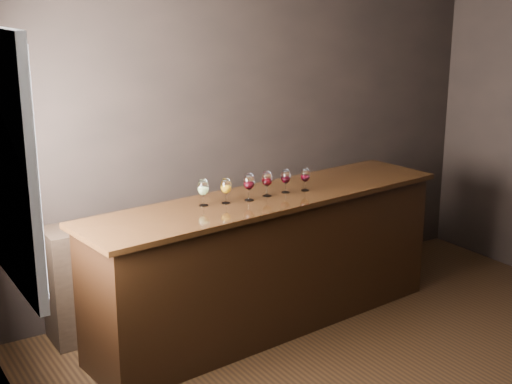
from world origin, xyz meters
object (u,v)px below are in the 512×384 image
glass_white (203,188)px  glass_red_b (267,179)px  glass_amber (226,187)px  glass_red_d (305,176)px  bar_counter (269,264)px  back_bar_shelf (197,259)px  glass_red_c (286,177)px  glass_red_a (249,183)px

glass_white → glass_red_b: (0.56, -0.03, -0.00)m
glass_amber → glass_red_d: glass_amber is taller
bar_counter → glass_red_b: glass_red_b is taller
glass_white → back_bar_shelf: bearing=68.9°
glass_white → glass_red_c: (0.75, -0.03, -0.01)m
glass_amber → glass_red_d: 0.75m
bar_counter → glass_red_d: bearing=-9.9°
back_bar_shelf → glass_red_b: (0.34, -0.62, 0.81)m
bar_counter → back_bar_shelf: bearing=113.5°
glass_white → glass_red_b: 0.57m
glass_white → bar_counter: bearing=-3.7°
glass_red_b → glass_red_d: 0.36m
bar_counter → glass_red_d: (0.35, -0.02, 0.72)m
glass_red_a → glass_red_b: 0.19m
glass_red_b → bar_counter: bearing=-12.6°
glass_white → glass_red_d: bearing=-3.7°
glass_red_b → glass_red_c: size_ratio=1.07×
bar_counter → glass_red_a: 0.77m
glass_red_a → glass_red_b: size_ratio=1.05×
back_bar_shelf → glass_red_a: bearing=-76.7°
glass_amber → glass_red_a: size_ratio=0.92×
glass_red_b → glass_red_c: (0.19, 0.01, -0.01)m
glass_white → glass_red_b: bearing=-3.4°
bar_counter → glass_amber: (-0.40, -0.00, 0.73)m
glass_red_b → glass_red_c: bearing=2.6°
back_bar_shelf → glass_white: 1.03m
bar_counter → glass_red_a: size_ratio=14.71×
glass_white → glass_red_a: glass_red_a is taller
back_bar_shelf → glass_red_c: 1.14m
back_bar_shelf → glass_red_b: 1.08m
bar_counter → back_bar_shelf: 0.72m
glass_amber → bar_counter: bearing=0.3°
glass_red_b → glass_red_d: glass_red_b is taller
bar_counter → glass_amber: size_ratio=15.92×
glass_red_c → glass_amber: bearing=-178.6°
glass_amber → glass_red_c: bearing=1.4°
glass_amber → glass_red_a: glass_red_a is taller
bar_counter → back_bar_shelf: bar_counter is taller
bar_counter → glass_red_c: bearing=-2.2°
bar_counter → glass_red_a: glass_red_a is taller
back_bar_shelf → glass_white: size_ratio=12.75×
glass_amber → glass_red_c: size_ratio=1.03×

